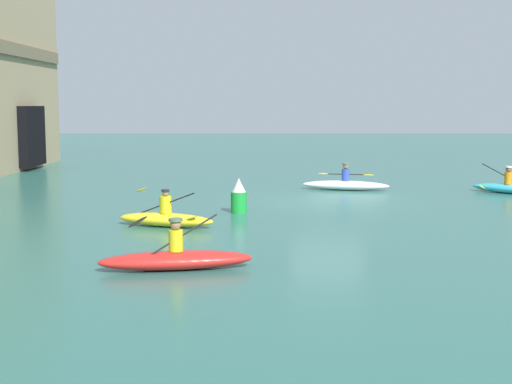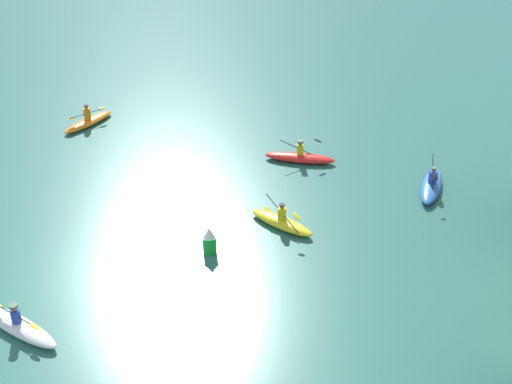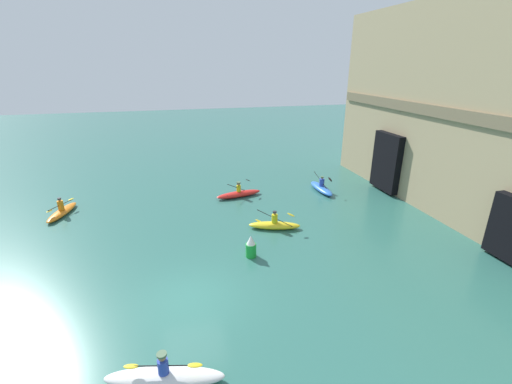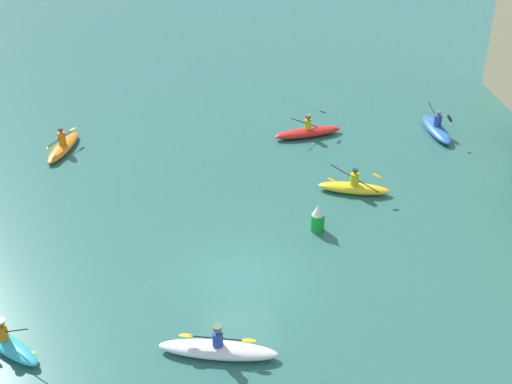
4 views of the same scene
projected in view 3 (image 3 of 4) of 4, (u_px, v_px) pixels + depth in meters
The scene contains 7 objects.
ground_plane at pixel (191, 298), 13.63m from camera, with size 120.00×120.00×0.00m, color #2D665B.
kayak_yellow at pixel (274, 225), 19.29m from camera, with size 1.56×2.98×1.08m.
kayak_orange at pixel (62, 211), 21.08m from camera, with size 3.16×1.54×1.10m.
kayak_red at pixel (239, 194), 23.88m from camera, with size 1.32×3.33×1.19m.
kayak_white at pixel (164, 376), 9.97m from camera, with size 1.55×3.61×1.10m.
kayak_blue at pixel (321, 188), 24.93m from camera, with size 3.09×0.90×1.30m.
marker_buoy at pixel (251, 247), 16.41m from camera, with size 0.52×0.52×1.12m.
Camera 3 is at (11.53, -0.31, 8.80)m, focal length 24.00 mm.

